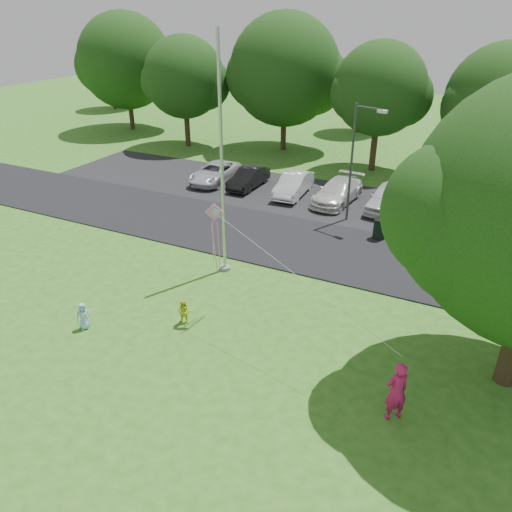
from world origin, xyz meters
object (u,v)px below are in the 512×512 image
at_px(woman, 396,391).
at_px(child_blue, 83,316).
at_px(flagpole, 222,181).
at_px(child_yellow, 184,312).
at_px(street_lamp, 356,154).
at_px(trash_can, 380,229).
at_px(kite, 218,226).

distance_m(woman, child_blue, 11.21).
relative_size(flagpole, woman, 5.15).
relative_size(flagpole, child_blue, 9.35).
height_order(flagpole, woman, flagpole).
height_order(child_yellow, child_blue, child_blue).
height_order(street_lamp, trash_can, street_lamp).
distance_m(child_blue, kite, 6.00).
relative_size(street_lamp, child_blue, 5.91).
xyz_separation_m(child_yellow, child_blue, (-3.12, -1.91, 0.04)).
bearing_deg(child_blue, child_yellow, -23.45).
relative_size(trash_can, child_yellow, 1.09).
xyz_separation_m(flagpole, kite, (1.73, -3.31, -0.40)).
xyz_separation_m(trash_can, kite, (-3.65, -9.64, 3.22)).
height_order(flagpole, trash_can, flagpole).
bearing_deg(kite, trash_can, 43.82).
bearing_deg(kite, child_blue, -169.19).
height_order(woman, child_yellow, woman).
distance_m(street_lamp, woman, 14.91).
bearing_deg(street_lamp, kite, -82.04).
height_order(flagpole, child_yellow, flagpole).
height_order(street_lamp, child_yellow, street_lamp).
bearing_deg(woman, flagpole, -75.25).
bearing_deg(child_yellow, flagpole, 90.41).
distance_m(street_lamp, child_blue, 15.68).
relative_size(woman, kite, 0.26).
bearing_deg(kite, child_yellow, -157.13).
bearing_deg(flagpole, kite, -62.39).
distance_m(trash_can, child_blue, 14.80).
height_order(woman, kite, kite).
xyz_separation_m(flagpole, street_lamp, (3.40, 7.93, -0.36)).
bearing_deg(street_lamp, flagpole, -96.79).
relative_size(street_lamp, woman, 3.26).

